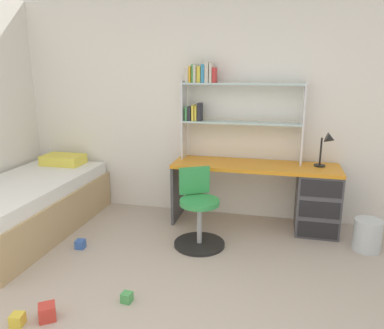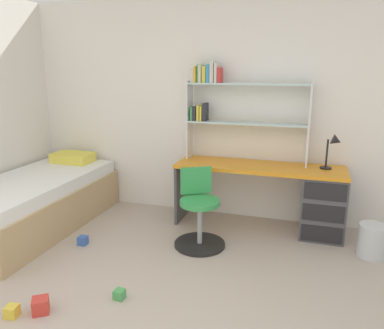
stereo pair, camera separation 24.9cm
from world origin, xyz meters
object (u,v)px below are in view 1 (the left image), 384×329
Objects in this scene: desk at (298,194)px; waste_bin at (367,235)px; swivel_chair at (199,216)px; toy_block_green_0 at (127,297)px; toy_block_yellow_3 at (17,320)px; toy_block_red_1 at (47,312)px; bookshelf_hutch at (224,100)px; desk_lamp at (328,144)px; bed_platform at (27,206)px; toy_block_blue_2 at (80,244)px.

desk is 5.72× the size of waste_bin.
waste_bin is at bearing 8.83° from swivel_chair.
toy_block_green_0 is (-0.33, -1.10, -0.27)m from swivel_chair.
swivel_chair is at bearing 57.53° from toy_block_yellow_3.
toy_block_red_1 is (-0.48, -0.33, 0.02)m from toy_block_green_0.
swivel_chair is at bearing 73.30° from toy_block_green_0.
toy_block_green_0 is at bearing -103.67° from bookshelf_hutch.
bookshelf_hutch reaches higher than desk_lamp.
bookshelf_hutch reaches higher than toy_block_yellow_3.
swivel_chair is at bearing -99.24° from bookshelf_hutch.
desk_lamp reaches higher than toy_block_red_1.
bookshelf_hutch reaches higher than toy_block_green_0.
desk_lamp is at bearing 27.72° from swivel_chair.
desk_lamp is at bearing 13.99° from bed_platform.
bookshelf_hutch is at bearing 170.17° from desk.
bed_platform is (-2.03, -0.90, -1.12)m from bookshelf_hutch.
desk is 4.79× the size of desk_lamp.
bed_platform reaches higher than toy_block_yellow_3.
toy_block_yellow_3 is (0.17, -1.16, -0.00)m from toy_block_blue_2.
bookshelf_hutch is 2.89m from toy_block_yellow_3.
swivel_chair is (-0.13, -0.77, -1.10)m from bookshelf_hutch.
toy_block_blue_2 is at bearing 98.18° from toy_block_yellow_3.
swivel_chair is 2.44× the size of waste_bin.
toy_block_yellow_3 is at bearing -146.15° from toy_block_green_0.
bed_platform is 1.70m from toy_block_yellow_3.
toy_block_red_1 is at bearing -49.68° from bed_platform.
bookshelf_hutch reaches higher than toy_block_blue_2.
desk is 2.38m from toy_block_blue_2.
toy_block_blue_2 is 1.17m from toy_block_yellow_3.
desk_lamp is at bearing -5.60° from bookshelf_hutch.
bookshelf_hutch is (-0.87, 0.15, 1.00)m from desk.
bookshelf_hutch is at bearing 67.05° from toy_block_red_1.
desk_lamp reaches higher than toy_block_green_0.
desk_lamp is 1.00m from waste_bin.
bookshelf_hutch reaches higher than swivel_chair.
bookshelf_hutch is 0.66× the size of bed_platform.
desk_lamp is at bearing 134.80° from waste_bin.
toy_block_yellow_3 is (0.93, -1.40, -0.25)m from bed_platform.
desk_lamp reaches higher than bed_platform.
toy_block_yellow_3 reaches higher than toy_block_green_0.
bed_platform reaches higher than toy_block_green_0.
desk_lamp is 3.26m from toy_block_yellow_3.
desk_lamp is at bearing 23.28° from toy_block_blue_2.
desk is 2.20m from toy_block_green_0.
bookshelf_hutch is 2.04m from waste_bin.
bed_platform reaches higher than toy_block_blue_2.
toy_block_red_1 is (-0.93, -2.20, -1.35)m from bookshelf_hutch.
swivel_chair is 6.77× the size of toy_block_red_1.
waste_bin is 3.68× the size of toy_block_yellow_3.
swivel_chair reaches higher than toy_block_red_1.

